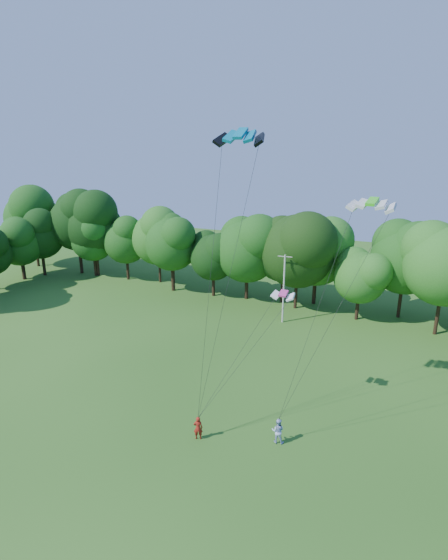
% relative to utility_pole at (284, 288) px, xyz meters
% --- Properties ---
extents(ground, '(160.00, 160.00, 0.00)m').
position_rel_utility_pole_xyz_m(ground, '(-0.27, -29.82, -4.22)').
color(ground, '#245116').
rests_on(ground, ground).
extents(utility_pole, '(1.65, 0.21, 8.22)m').
position_rel_utility_pole_xyz_m(utility_pole, '(0.00, 0.00, 0.00)').
color(utility_pole, '#B7B6AE').
rests_on(utility_pole, ground).
extents(kite_flyer_left, '(0.77, 0.64, 1.79)m').
position_rel_utility_pole_xyz_m(kite_flyer_left, '(0.19, -23.16, -3.33)').
color(kite_flyer_left, maroon).
rests_on(kite_flyer_left, ground).
extents(kite_flyer_right, '(1.00, 0.83, 1.88)m').
position_rel_utility_pole_xyz_m(kite_flyer_right, '(5.54, -21.33, -3.29)').
color(kite_flyer_right, '#ABBCED').
rests_on(kite_flyer_right, ground).
extents(kite_teal, '(3.12, 1.40, 0.77)m').
position_rel_utility_pole_xyz_m(kite_teal, '(1.94, -19.87, 16.63)').
color(kite_teal, '#046E8E').
rests_on(kite_teal, ground).
extents(kite_green, '(3.02, 1.72, 0.47)m').
position_rel_utility_pole_xyz_m(kite_green, '(10.08, -18.04, 12.57)').
color(kite_green, '#3BD820').
rests_on(kite_green, ground).
extents(kite_pink, '(1.76, 0.92, 0.36)m').
position_rel_utility_pole_xyz_m(kite_pink, '(4.40, -17.07, 5.43)').
color(kite_pink, '#C93786').
rests_on(kite_pink, ground).
extents(tree_back_west, '(7.54, 7.54, 10.96)m').
position_rel_utility_pole_xyz_m(tree_back_west, '(-32.75, 7.00, 2.62)').
color(tree_back_west, '#372716').
rests_on(tree_back_west, ground).
extents(tree_back_center, '(10.07, 10.07, 14.65)m').
position_rel_utility_pole_xyz_m(tree_back_center, '(0.27, 5.15, 4.93)').
color(tree_back_center, black).
rests_on(tree_back_center, ground).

